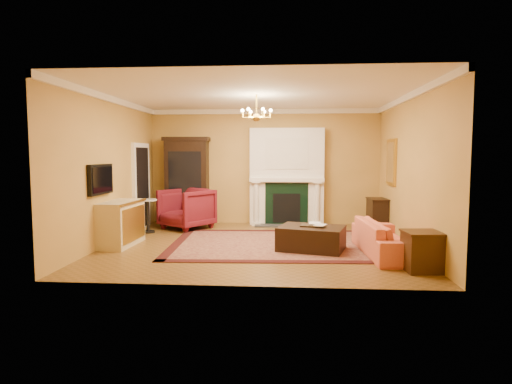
# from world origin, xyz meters

# --- Properties ---
(floor) EXTENTS (6.00, 5.50, 0.02)m
(floor) POSITION_xyz_m (0.00, 0.00, -0.01)
(floor) COLOR brown
(floor) RESTS_ON ground
(ceiling) EXTENTS (6.00, 5.50, 0.02)m
(ceiling) POSITION_xyz_m (0.00, 0.00, 3.01)
(ceiling) COLOR white
(ceiling) RESTS_ON wall_back
(wall_back) EXTENTS (6.00, 0.02, 3.00)m
(wall_back) POSITION_xyz_m (0.00, 2.76, 1.50)
(wall_back) COLOR gold
(wall_back) RESTS_ON floor
(wall_front) EXTENTS (6.00, 0.02, 3.00)m
(wall_front) POSITION_xyz_m (0.00, -2.76, 1.50)
(wall_front) COLOR gold
(wall_front) RESTS_ON floor
(wall_left) EXTENTS (0.02, 5.50, 3.00)m
(wall_left) POSITION_xyz_m (-3.01, 0.00, 1.50)
(wall_left) COLOR gold
(wall_left) RESTS_ON floor
(wall_right) EXTENTS (0.02, 5.50, 3.00)m
(wall_right) POSITION_xyz_m (3.01, 0.00, 1.50)
(wall_right) COLOR gold
(wall_right) RESTS_ON floor
(fireplace) EXTENTS (1.90, 0.70, 2.50)m
(fireplace) POSITION_xyz_m (0.60, 2.57, 1.19)
(fireplace) COLOR white
(fireplace) RESTS_ON wall_back
(crown_molding) EXTENTS (6.00, 5.50, 0.12)m
(crown_molding) POSITION_xyz_m (0.00, 0.96, 2.94)
(crown_molding) COLOR white
(crown_molding) RESTS_ON ceiling
(doorway) EXTENTS (0.08, 1.05, 2.10)m
(doorway) POSITION_xyz_m (-2.95, 1.70, 1.05)
(doorway) COLOR white
(doorway) RESTS_ON wall_left
(tv_panel) EXTENTS (0.09, 0.95, 0.58)m
(tv_panel) POSITION_xyz_m (-2.95, -0.60, 1.35)
(tv_panel) COLOR black
(tv_panel) RESTS_ON wall_left
(gilt_mirror) EXTENTS (0.06, 0.76, 1.05)m
(gilt_mirror) POSITION_xyz_m (2.97, 1.40, 1.65)
(gilt_mirror) COLOR gold
(gilt_mirror) RESTS_ON wall_right
(chandelier) EXTENTS (0.63, 0.55, 0.53)m
(chandelier) POSITION_xyz_m (-0.00, 0.00, 2.61)
(chandelier) COLOR gold
(chandelier) RESTS_ON ceiling
(oriental_rug) EXTENTS (4.31, 3.31, 0.02)m
(oriental_rug) POSITION_xyz_m (0.36, 0.07, 0.01)
(oriental_rug) COLOR #410D16
(oriental_rug) RESTS_ON floor
(china_cabinet) EXTENTS (1.10, 0.53, 2.17)m
(china_cabinet) POSITION_xyz_m (-2.00, 2.49, 1.09)
(china_cabinet) COLOR black
(china_cabinet) RESTS_ON floor
(wingback_armchair) EXTENTS (1.43, 1.42, 1.09)m
(wingback_armchair) POSITION_xyz_m (-1.86, 1.77, 0.54)
(wingback_armchair) COLOR maroon
(wingback_armchair) RESTS_ON floor
(pedestal_table) EXTENTS (0.44, 0.44, 0.79)m
(pedestal_table) POSITION_xyz_m (-2.63, 1.16, 0.46)
(pedestal_table) COLOR black
(pedestal_table) RESTS_ON floor
(commode) EXTENTS (0.62, 1.22, 0.89)m
(commode) POSITION_xyz_m (-2.73, -0.25, 0.45)
(commode) COLOR beige
(commode) RESTS_ON floor
(coral_sofa) EXTENTS (0.74, 2.13, 0.82)m
(coral_sofa) POSITION_xyz_m (2.42, -0.69, 0.41)
(coral_sofa) COLOR #D76044
(coral_sofa) RESTS_ON floor
(end_table) EXTENTS (0.55, 0.55, 0.60)m
(end_table) POSITION_xyz_m (2.72, -1.78, 0.30)
(end_table) COLOR #321A0D
(end_table) RESTS_ON floor
(console_table) EXTENTS (0.41, 0.69, 0.75)m
(console_table) POSITION_xyz_m (2.78, 1.86, 0.37)
(console_table) COLOR black
(console_table) RESTS_ON floor
(leather_ottoman) EXTENTS (1.38, 1.16, 0.44)m
(leather_ottoman) POSITION_xyz_m (1.08, -0.44, 0.24)
(leather_ottoman) COLOR black
(leather_ottoman) RESTS_ON oriental_rug
(ottoman_tray) EXTENTS (0.47, 0.40, 0.03)m
(ottoman_tray) POSITION_xyz_m (1.09, -0.41, 0.47)
(ottoman_tray) COLOR black
(ottoman_tray) RESTS_ON leather_ottoman
(book_a) EXTENTS (0.22, 0.04, 0.30)m
(book_a) POSITION_xyz_m (1.04, -0.32, 0.64)
(book_a) COLOR gray
(book_a) RESTS_ON ottoman_tray
(book_b) EXTENTS (0.19, 0.09, 0.27)m
(book_b) POSITION_xyz_m (1.15, -0.46, 0.62)
(book_b) COLOR gray
(book_b) RESTS_ON ottoman_tray
(topiary_left) EXTENTS (0.17, 0.17, 0.47)m
(topiary_left) POSITION_xyz_m (-0.05, 2.53, 1.49)
(topiary_left) COLOR gray
(topiary_left) RESTS_ON fireplace
(topiary_right) EXTENTS (0.15, 0.15, 0.40)m
(topiary_right) POSITION_xyz_m (1.39, 2.53, 1.45)
(topiary_right) COLOR gray
(topiary_right) RESTS_ON fireplace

